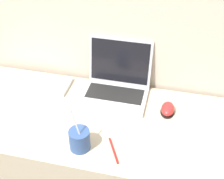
{
  "coord_description": "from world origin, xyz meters",
  "views": [
    {
      "loc": [
        0.33,
        -0.73,
        1.74
      ],
      "look_at": [
        0.06,
        0.41,
        0.83
      ],
      "focal_mm": 50.0,
      "sensor_mm": 36.0,
      "label": 1
    }
  ],
  "objects_px": {
    "drink_cup": "(80,139)",
    "external_keyboard": "(32,81)",
    "laptop": "(116,83)",
    "computer_mouse": "(168,109)",
    "pen": "(114,150)"
  },
  "relations": [
    {
      "from": "computer_mouse",
      "to": "external_keyboard",
      "type": "relative_size",
      "value": 0.25
    },
    {
      "from": "laptop",
      "to": "drink_cup",
      "type": "height_order",
      "value": "laptop"
    },
    {
      "from": "drink_cup",
      "to": "external_keyboard",
      "type": "xyz_separation_m",
      "value": [
        -0.4,
        0.38,
        -0.04
      ]
    },
    {
      "from": "computer_mouse",
      "to": "laptop",
      "type": "bearing_deg",
      "value": 161.43
    },
    {
      "from": "external_keyboard",
      "to": "pen",
      "type": "height_order",
      "value": "external_keyboard"
    },
    {
      "from": "laptop",
      "to": "computer_mouse",
      "type": "height_order",
      "value": "laptop"
    },
    {
      "from": "drink_cup",
      "to": "pen",
      "type": "distance_m",
      "value": 0.15
    },
    {
      "from": "drink_cup",
      "to": "computer_mouse",
      "type": "xyz_separation_m",
      "value": [
        0.34,
        0.31,
        -0.03
      ]
    },
    {
      "from": "drink_cup",
      "to": "external_keyboard",
      "type": "distance_m",
      "value": 0.55
    },
    {
      "from": "laptop",
      "to": "computer_mouse",
      "type": "relative_size",
      "value": 3.13
    },
    {
      "from": "laptop",
      "to": "pen",
      "type": "xyz_separation_m",
      "value": [
        0.08,
        -0.39,
        -0.06
      ]
    },
    {
      "from": "drink_cup",
      "to": "computer_mouse",
      "type": "distance_m",
      "value": 0.46
    },
    {
      "from": "external_keyboard",
      "to": "pen",
      "type": "xyz_separation_m",
      "value": [
        0.54,
        -0.37,
        -0.01
      ]
    },
    {
      "from": "laptop",
      "to": "drink_cup",
      "type": "distance_m",
      "value": 0.41
    },
    {
      "from": "drink_cup",
      "to": "computer_mouse",
      "type": "height_order",
      "value": "drink_cup"
    }
  ]
}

